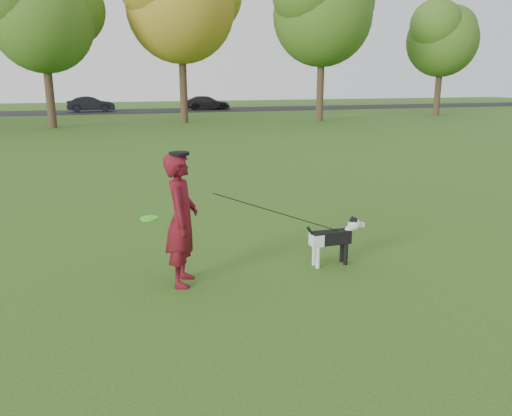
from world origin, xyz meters
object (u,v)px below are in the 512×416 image
object	(u,v)px
car_right	(207,103)
man	(182,220)
dog	(335,236)
car_mid	(91,104)

from	to	relation	value
car_right	man	bearing A→B (deg)	169.97
dog	car_mid	size ratio (longest dim) A/B	0.25
man	car_mid	distance (m)	39.92
dog	car_right	world-z (taller)	car_right
dog	car_mid	world-z (taller)	car_mid
dog	car_mid	bearing A→B (deg)	94.75
dog	car_mid	xyz separation A→B (m)	(-3.32, 39.90, 0.22)
car_mid	car_right	world-z (taller)	car_mid
dog	car_right	xyz separation A→B (m)	(6.97, 39.90, 0.18)
dog	car_mid	distance (m)	40.04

